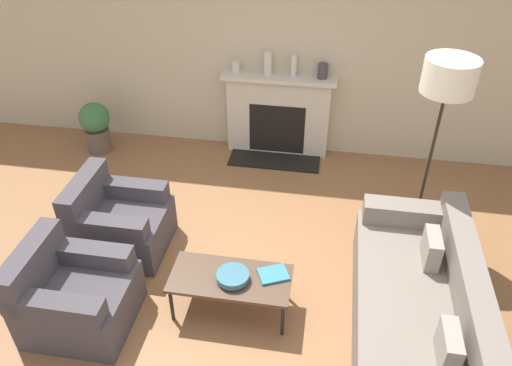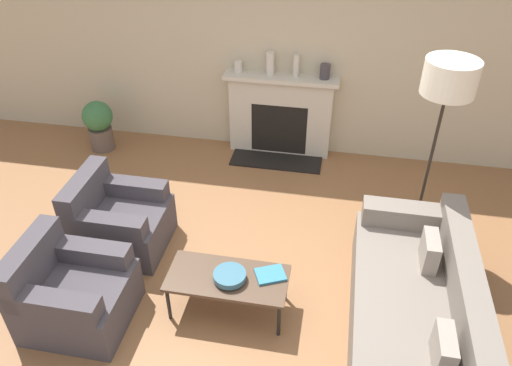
% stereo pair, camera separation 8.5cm
% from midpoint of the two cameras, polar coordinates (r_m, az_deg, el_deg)
% --- Properties ---
extents(ground_plane, '(18.00, 18.00, 0.00)m').
position_cam_midpoint_polar(ground_plane, '(4.70, -2.46, -12.74)').
color(ground_plane, brown).
extents(wall_back, '(18.00, 0.06, 2.90)m').
position_cam_midpoint_polar(wall_back, '(6.16, 2.42, 16.00)').
color(wall_back, '#BCAD8E').
rests_on(wall_back, ground_plane).
extents(fireplace, '(1.41, 0.59, 1.06)m').
position_cam_midpoint_polar(fireplace, '(6.40, 2.15, 7.68)').
color(fireplace, beige).
rests_on(fireplace, ground_plane).
extents(couch, '(0.93, 2.22, 0.77)m').
position_cam_midpoint_polar(couch, '(4.35, 17.71, -14.22)').
color(couch, slate).
rests_on(couch, ground_plane).
extents(armchair_near, '(0.85, 0.77, 0.80)m').
position_cam_midpoint_polar(armchair_near, '(4.57, -20.59, -11.97)').
color(armchair_near, '#423D42').
rests_on(armchair_near, ground_plane).
extents(armchair_far, '(0.85, 0.77, 0.80)m').
position_cam_midpoint_polar(armchair_far, '(5.17, -15.89, -4.37)').
color(armchair_far, '#423D42').
rests_on(armchair_far, ground_plane).
extents(coffee_table, '(1.04, 0.48, 0.39)m').
position_cam_midpoint_polar(coffee_table, '(4.34, -3.49, -11.01)').
color(coffee_table, '#4C3828').
rests_on(coffee_table, ground_plane).
extents(bowl, '(0.28, 0.28, 0.07)m').
position_cam_midpoint_polar(bowl, '(4.26, -3.25, -10.59)').
color(bowl, '#38667A').
rests_on(bowl, coffee_table).
extents(book, '(0.30, 0.28, 0.02)m').
position_cam_midpoint_polar(book, '(4.32, 1.41, -10.40)').
color(book, teal).
rests_on(book, coffee_table).
extents(floor_lamp, '(0.46, 0.46, 1.94)m').
position_cam_midpoint_polar(floor_lamp, '(4.65, 20.57, 10.50)').
color(floor_lamp, black).
rests_on(floor_lamp, ground_plane).
extents(mantel_vase_left, '(0.10, 0.10, 0.14)m').
position_cam_midpoint_polar(mantel_vase_left, '(6.23, -2.73, 13.14)').
color(mantel_vase_left, beige).
rests_on(mantel_vase_left, fireplace).
extents(mantel_vase_center_left, '(0.10, 0.10, 0.28)m').
position_cam_midpoint_polar(mantel_vase_center_left, '(6.14, 0.96, 13.52)').
color(mantel_vase_center_left, beige).
rests_on(mantel_vase_center_left, fireplace).
extents(mantel_vase_center_right, '(0.07, 0.07, 0.27)m').
position_cam_midpoint_polar(mantel_vase_center_right, '(6.11, 3.94, 13.26)').
color(mantel_vase_center_right, beige).
rests_on(mantel_vase_center_right, fireplace).
extents(mantel_vase_right, '(0.12, 0.12, 0.17)m').
position_cam_midpoint_polar(mantel_vase_right, '(6.10, 7.23, 12.58)').
color(mantel_vase_right, '#3D383D').
rests_on(mantel_vase_right, fireplace).
extents(potted_plant, '(0.39, 0.39, 0.67)m').
position_cam_midpoint_polar(potted_plant, '(6.82, -18.18, 6.33)').
color(potted_plant, brown).
rests_on(potted_plant, ground_plane).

